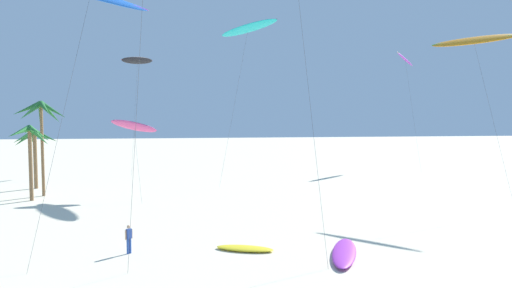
{
  "coord_description": "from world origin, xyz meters",
  "views": [
    {
      "loc": [
        -3.79,
        -6.28,
        8.12
      ],
      "look_at": [
        -0.14,
        20.45,
        6.35
      ],
      "focal_mm": 31.43,
      "sensor_mm": 36.0,
      "label": 1
    }
  ],
  "objects_px": {
    "flying_kite_5": "(405,59)",
    "person_near_right": "(129,238)",
    "grounded_kite_0": "(344,252)",
    "flying_kite_10": "(474,41)",
    "flying_kite_3": "(248,28)",
    "flying_kite_8": "(134,126)",
    "grounded_kite_1": "(245,248)",
    "flying_kite_7": "(138,60)",
    "palm_tree_3": "(35,141)",
    "palm_tree_4": "(30,138)",
    "palm_tree_2": "(41,116)"
  },
  "relations": [
    {
      "from": "flying_kite_10",
      "to": "person_near_right",
      "type": "distance_m",
      "value": 34.57
    },
    {
      "from": "palm_tree_3",
      "to": "palm_tree_4",
      "type": "height_order",
      "value": "palm_tree_4"
    },
    {
      "from": "flying_kite_8",
      "to": "person_near_right",
      "type": "relative_size",
      "value": 4.71
    },
    {
      "from": "grounded_kite_0",
      "to": "flying_kite_10",
      "type": "bearing_deg",
      "value": 39.64
    },
    {
      "from": "flying_kite_3",
      "to": "flying_kite_10",
      "type": "height_order",
      "value": "flying_kite_3"
    },
    {
      "from": "grounded_kite_0",
      "to": "palm_tree_4",
      "type": "bearing_deg",
      "value": 140.05
    },
    {
      "from": "flying_kite_3",
      "to": "person_near_right",
      "type": "relative_size",
      "value": 11.23
    },
    {
      "from": "flying_kite_7",
      "to": "flying_kite_5",
      "type": "bearing_deg",
      "value": -0.83
    },
    {
      "from": "palm_tree_2",
      "to": "flying_kite_8",
      "type": "distance_m",
      "value": 8.95
    },
    {
      "from": "flying_kite_3",
      "to": "palm_tree_3",
      "type": "bearing_deg",
      "value": -176.92
    },
    {
      "from": "flying_kite_5",
      "to": "grounded_kite_1",
      "type": "bearing_deg",
      "value": -125.97
    },
    {
      "from": "flying_kite_8",
      "to": "grounded_kite_0",
      "type": "bearing_deg",
      "value": -56.6
    },
    {
      "from": "flying_kite_5",
      "to": "flying_kite_7",
      "type": "relative_size",
      "value": 1.06
    },
    {
      "from": "flying_kite_7",
      "to": "grounded_kite_1",
      "type": "xyz_separation_m",
      "value": [
        11.23,
        -42.39,
        -15.99
      ]
    },
    {
      "from": "flying_kite_8",
      "to": "flying_kite_10",
      "type": "xyz_separation_m",
      "value": [
        31.51,
        -8.14,
        7.92
      ]
    },
    {
      "from": "palm_tree_2",
      "to": "grounded_kite_1",
      "type": "distance_m",
      "value": 28.35
    },
    {
      "from": "palm_tree_2",
      "to": "palm_tree_3",
      "type": "distance_m",
      "value": 6.15
    },
    {
      "from": "flying_kite_3",
      "to": "person_near_right",
      "type": "distance_m",
      "value": 33.23
    },
    {
      "from": "flying_kite_7",
      "to": "flying_kite_8",
      "type": "height_order",
      "value": "flying_kite_7"
    },
    {
      "from": "flying_kite_5",
      "to": "flying_kite_7",
      "type": "height_order",
      "value": "flying_kite_5"
    },
    {
      "from": "flying_kite_8",
      "to": "palm_tree_2",
      "type": "bearing_deg",
      "value": 179.24
    },
    {
      "from": "flying_kite_3",
      "to": "flying_kite_7",
      "type": "relative_size",
      "value": 1.12
    },
    {
      "from": "flying_kite_5",
      "to": "grounded_kite_1",
      "type": "relative_size",
      "value": 4.91
    },
    {
      "from": "flying_kite_5",
      "to": "grounded_kite_0",
      "type": "relative_size",
      "value": 3.09
    },
    {
      "from": "flying_kite_3",
      "to": "flying_kite_7",
      "type": "bearing_deg",
      "value": 133.11
    },
    {
      "from": "palm_tree_4",
      "to": "flying_kite_5",
      "type": "distance_m",
      "value": 55.09
    },
    {
      "from": "flying_kite_5",
      "to": "person_near_right",
      "type": "height_order",
      "value": "flying_kite_5"
    },
    {
      "from": "palm_tree_3",
      "to": "flying_kite_3",
      "type": "relative_size",
      "value": 0.34
    },
    {
      "from": "palm_tree_2",
      "to": "palm_tree_3",
      "type": "relative_size",
      "value": 1.45
    },
    {
      "from": "person_near_right",
      "to": "flying_kite_5",
      "type": "bearing_deg",
      "value": 48.18
    },
    {
      "from": "person_near_right",
      "to": "flying_kite_7",
      "type": "bearing_deg",
      "value": 96.02
    },
    {
      "from": "palm_tree_2",
      "to": "palm_tree_4",
      "type": "bearing_deg",
      "value": -98.04
    },
    {
      "from": "grounded_kite_1",
      "to": "flying_kite_8",
      "type": "bearing_deg",
      "value": 113.87
    },
    {
      "from": "flying_kite_8",
      "to": "grounded_kite_1",
      "type": "distance_m",
      "value": 23.33
    },
    {
      "from": "grounded_kite_1",
      "to": "person_near_right",
      "type": "distance_m",
      "value": 6.85
    },
    {
      "from": "flying_kite_3",
      "to": "flying_kite_7",
      "type": "distance_m",
      "value": 21.49
    },
    {
      "from": "flying_kite_5",
      "to": "flying_kite_10",
      "type": "height_order",
      "value": "flying_kite_5"
    },
    {
      "from": "palm_tree_4",
      "to": "flying_kite_5",
      "type": "bearing_deg",
      "value": 25.9
    },
    {
      "from": "flying_kite_10",
      "to": "grounded_kite_1",
      "type": "height_order",
      "value": "flying_kite_10"
    },
    {
      "from": "flying_kite_7",
      "to": "flying_kite_8",
      "type": "bearing_deg",
      "value": -84.29
    },
    {
      "from": "flying_kite_3",
      "to": "flying_kite_10",
      "type": "xyz_separation_m",
      "value": [
        19.1,
        -14.53,
        -3.35
      ]
    },
    {
      "from": "palm_tree_3",
      "to": "flying_kite_10",
      "type": "bearing_deg",
      "value": -17.21
    },
    {
      "from": "flying_kite_5",
      "to": "flying_kite_8",
      "type": "height_order",
      "value": "flying_kite_5"
    },
    {
      "from": "grounded_kite_0",
      "to": "person_near_right",
      "type": "height_order",
      "value": "person_near_right"
    },
    {
      "from": "flying_kite_3",
      "to": "flying_kite_8",
      "type": "bearing_deg",
      "value": -152.78
    },
    {
      "from": "palm_tree_3",
      "to": "grounded_kite_0",
      "type": "relative_size",
      "value": 1.12
    },
    {
      "from": "flying_kite_5",
      "to": "flying_kite_10",
      "type": "bearing_deg",
      "value": -104.88
    },
    {
      "from": "person_near_right",
      "to": "flying_kite_3",
      "type": "bearing_deg",
      "value": 68.97
    },
    {
      "from": "flying_kite_10",
      "to": "grounded_kite_0",
      "type": "bearing_deg",
      "value": -140.36
    },
    {
      "from": "palm_tree_2",
      "to": "flying_kite_3",
      "type": "relative_size",
      "value": 0.5
    }
  ]
}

